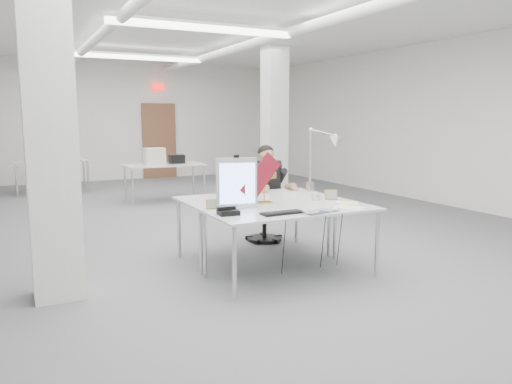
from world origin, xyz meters
The scene contains 22 objects.
room_shell centered at (0.04, 0.13, 1.69)m, with size 10.04×14.04×3.24m.
desk_main centered at (0.00, -2.50, 0.74)m, with size 1.80×0.90×0.03m, color silver.
desk_second centered at (0.00, -1.60, 0.74)m, with size 1.80×0.90×0.03m, color silver.
bg_desk_a centered at (0.20, 3.00, 0.74)m, with size 1.60×0.80×0.03m, color silver.
bg_desk_b centered at (-1.80, 5.20, 0.74)m, with size 1.60×0.80×0.03m, color silver.
office_chair centered at (0.48, -0.95, 0.52)m, with size 0.51×0.51×1.05m, color black, non-canonical shape.
seated_person centered at (0.48, -1.00, 0.90)m, with size 0.49×0.61×0.91m, color black, non-canonical shape.
monitor centered at (-0.52, -2.23, 1.02)m, with size 0.43×0.04×0.54m, color silver.
pennant centered at (-0.25, -2.26, 1.08)m, with size 0.51×0.01×0.21m, color maroon.
keyboard centered at (-0.24, -2.72, 0.77)m, with size 0.44×0.15×0.02m, color black.
laptop centered at (0.12, -2.88, 0.77)m, with size 0.33×0.21×0.03m, color silver.
mouse centered at (0.33, -2.84, 0.77)m, with size 0.10×0.06×0.04m, color #B8B7BC.
bankers_lamp centered at (-0.11, -2.08, 0.93)m, with size 0.32×0.13×0.36m, color #CF8B40, non-canonical shape.
desk_phone centered at (-0.74, -2.51, 0.78)m, with size 0.20×0.18×0.05m, color black.
picture_frame_left centered at (-0.77, -2.14, 0.81)m, with size 0.13×0.01×0.10m, color tan.
picture_frame_right centered at (0.71, -2.20, 0.81)m, with size 0.15×0.01×0.12m, color #A38946.
desk_clock centered at (0.52, -2.17, 0.81)m, with size 0.11×0.11×0.03m, color #B1B2B6.
paper_stack_a centered at (0.57, -2.74, 0.76)m, with size 0.22×0.32×0.01m, color silver.
paper_stack_b centered at (0.72, -2.53, 0.76)m, with size 0.19×0.26×0.01m, color #DFCB85.
paper_stack_c centered at (0.73, -2.46, 0.76)m, with size 0.21×0.15×0.01m, color silver.
beige_monitor centered at (-0.17, -1.48, 0.92)m, with size 0.34×0.32×0.32m, color beige.
architect_lamp centered at (0.84, -1.79, 1.15)m, with size 0.21×0.62×0.80m, color silver, non-canonical shape.
Camera 1 is at (-2.65, -6.99, 1.71)m, focal length 35.00 mm.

